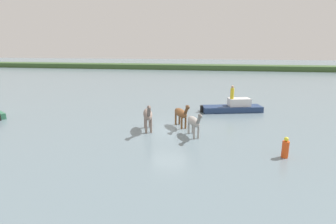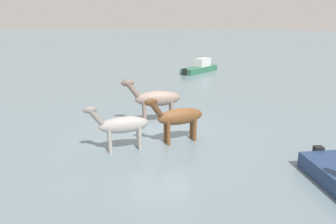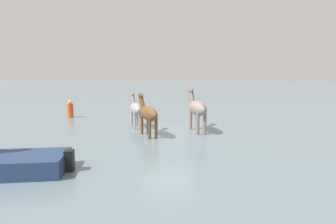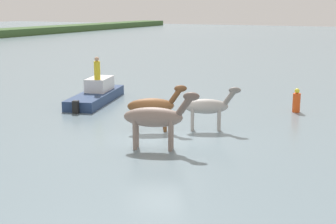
% 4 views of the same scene
% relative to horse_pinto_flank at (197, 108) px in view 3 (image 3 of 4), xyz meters
% --- Properties ---
extents(ground_plane, '(217.67, 217.67, 0.00)m').
position_rel_horse_pinto_flank_xyz_m(ground_plane, '(1.39, 0.43, -1.14)').
color(ground_plane, slate).
extents(horse_pinto_flank, '(1.23, 2.65, 2.07)m').
position_rel_horse_pinto_flank_xyz_m(horse_pinto_flank, '(0.00, 0.00, 0.00)').
color(horse_pinto_flank, gray).
rests_on(horse_pinto_flank, ground_plane).
extents(horse_lead, '(1.54, 2.25, 1.86)m').
position_rel_horse_pinto_flank_xyz_m(horse_lead, '(2.16, 1.24, -0.12)').
color(horse_lead, brown).
rests_on(horse_lead, ground_plane).
extents(horse_dark_mare, '(1.27, 2.23, 1.78)m').
position_rel_horse_pinto_flank_xyz_m(horse_dark_mare, '(3.25, -0.69, -0.16)').
color(horse_dark_mare, '#9E9993').
rests_on(horse_dark_mare, ground_plane).
extents(buoy_channel_marker, '(0.36, 0.36, 1.14)m').
position_rel_horse_pinto_flank_xyz_m(buoy_channel_marker, '(8.27, -3.24, -0.63)').
color(buoy_channel_marker, '#E54C19').
rests_on(buoy_channel_marker, ground_plane).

